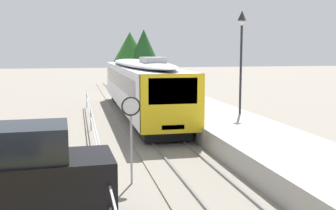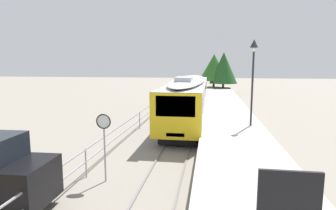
# 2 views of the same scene
# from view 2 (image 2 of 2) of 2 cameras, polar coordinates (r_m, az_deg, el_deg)

# --- Properties ---
(ground_plane) EXTENTS (160.00, 160.00, 0.00)m
(ground_plane) POSITION_cam_2_polar(r_m,az_deg,el_deg) (21.59, -4.43, -4.35)
(ground_plane) COLOR gray
(track_rails) EXTENTS (3.20, 60.00, 0.14)m
(track_rails) POSITION_cam_2_polar(r_m,az_deg,el_deg) (21.12, 3.55, -4.53)
(track_rails) COLOR gray
(track_rails) RESTS_ON ground
(commuter_train) EXTENTS (2.82, 19.11, 3.74)m
(commuter_train) POSITION_cam_2_polar(r_m,az_deg,el_deg) (24.06, 4.30, 2.14)
(commuter_train) COLOR silver
(commuter_train) RESTS_ON track_rails
(station_platform) EXTENTS (3.90, 60.00, 0.90)m
(station_platform) POSITION_cam_2_polar(r_m,az_deg,el_deg) (21.00, 12.44, -3.62)
(station_platform) COLOR #A8A59E
(station_platform) RESTS_ON ground
(platform_lamp_mid_platform) EXTENTS (0.34, 0.34, 5.35)m
(platform_lamp_mid_platform) POSITION_cam_2_polar(r_m,az_deg,el_deg) (17.90, 17.14, 7.63)
(platform_lamp_mid_platform) COLOR #232328
(platform_lamp_mid_platform) RESTS_ON station_platform
(platform_notice_board) EXTENTS (1.20, 0.08, 1.80)m
(platform_notice_board) POSITION_cam_2_polar(r_m,az_deg,el_deg) (6.14, 23.71, -16.76)
(platform_notice_board) COLOR #232328
(platform_notice_board) RESTS_ON station_platform
(speed_limit_sign) EXTENTS (0.61, 0.10, 2.81)m
(speed_limit_sign) POSITION_cam_2_polar(r_m,az_deg,el_deg) (11.31, -13.07, -5.17)
(speed_limit_sign) COLOR #9EA0A5
(speed_limit_sign) RESTS_ON ground
(carpark_fence) EXTENTS (0.06, 36.06, 1.25)m
(carpark_fence) POSITION_cam_2_polar(r_m,az_deg,el_deg) (12.28, -16.61, -10.12)
(carpark_fence) COLOR #9EA0A5
(carpark_fence) RESTS_ON ground
(tree_behind_carpark) EXTENTS (5.03, 5.03, 6.49)m
(tree_behind_carpark) POSITION_cam_2_polar(r_m,az_deg,el_deg) (47.81, 9.46, 7.65)
(tree_behind_carpark) COLOR brown
(tree_behind_carpark) RESTS_ON ground
(tree_behind_station_far) EXTENTS (4.57, 4.57, 6.76)m
(tree_behind_station_far) POSITION_cam_2_polar(r_m,az_deg,el_deg) (46.85, 11.38, 7.51)
(tree_behind_station_far) COLOR brown
(tree_behind_station_far) RESTS_ON ground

